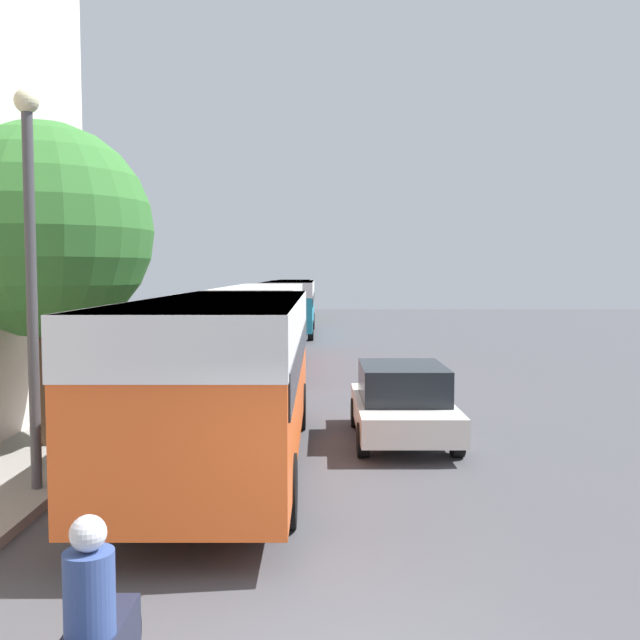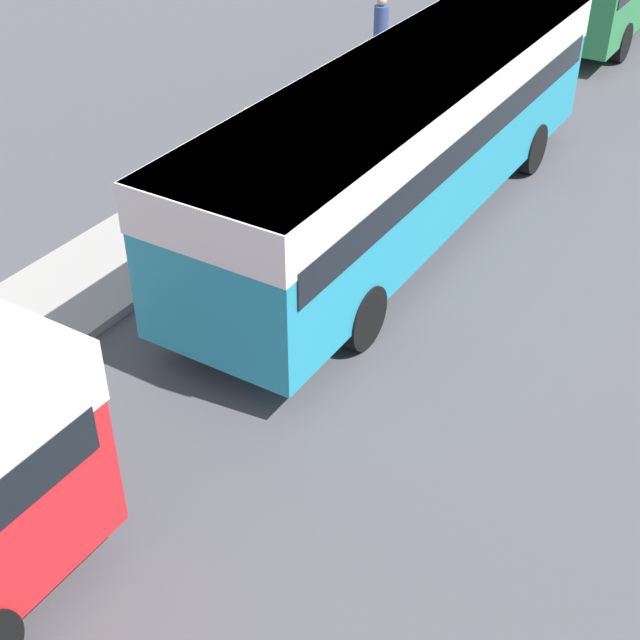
{
  "view_description": "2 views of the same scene",
  "coord_description": "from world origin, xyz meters",
  "views": [
    {
      "loc": [
        -0.05,
        -5.44,
        3.43
      ],
      "look_at": [
        -0.1,
        26.52,
        1.27
      ],
      "focal_mm": 40.0,
      "sensor_mm": 36.0,
      "label": 1
    },
    {
      "loc": [
        4.52,
        20.72,
        7.96
      ],
      "look_at": [
        0.02,
        28.03,
        1.87
      ],
      "focal_mm": 50.0,
      "sensor_mm": 36.0,
      "label": 2
    }
  ],
  "objects": [
    {
      "name": "bus_third_in_line",
      "position": [
        -1.69,
        33.5,
        1.91
      ],
      "size": [
        2.62,
        11.12,
        2.92
      ],
      "color": "teal",
      "rests_on": "ground_plane"
    },
    {
      "name": "pedestrian_near_curb",
      "position": [
        -5.63,
        40.0,
        1.12
      ],
      "size": [
        0.36,
        0.36,
        1.87
      ],
      "color": "#232838",
      "rests_on": "sidewalk"
    },
    {
      "name": "pedestrian_walking_away",
      "position": [
        -4.56,
        32.97,
        1.03
      ],
      "size": [
        0.36,
        0.36,
        1.71
      ],
      "color": "#232838",
      "rests_on": "sidewalk"
    }
  ]
}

